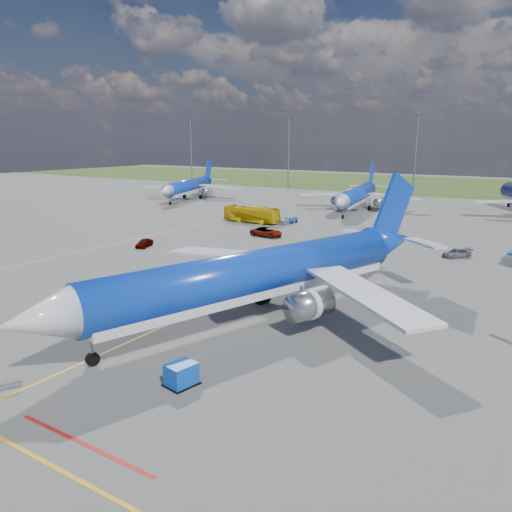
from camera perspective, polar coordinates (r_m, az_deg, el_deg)
The scene contains 13 objects.
ground at distance 45.58m, azimuth -7.75°, elevation -6.73°, with size 400.00×400.00×0.00m, color #575755.
grass_strip at distance 185.39m, azimuth 23.74°, elevation 7.29°, with size 400.00×80.00×0.01m, color #2D4719.
taxiway_lines at distance 68.14m, azimuth 7.45°, elevation -0.02°, with size 60.25×160.00×0.02m.
floodlight_masts at distance 143.78m, azimuth 25.64°, elevation 10.75°, with size 202.20×0.50×22.70m.
bg_jet_nw at distance 134.64m, azimuth -7.65°, elevation 6.46°, with size 28.83×37.83×9.91m, color #0C36B4, non-canonical shape.
bg_jet_nnw at distance 113.67m, azimuth 11.39°, elevation 5.10°, with size 29.06×38.14×9.99m, color #0C36B4, non-canonical shape.
main_airliner at distance 44.50m, azimuth 0.13°, elevation -7.11°, with size 34.13×44.80×11.73m, color #0C36B4, non-canonical shape.
uld_container at distance 33.22m, azimuth -8.54°, elevation -13.22°, with size 1.46×1.83×1.46m, color #0D47B8.
apron_bus at distance 95.21m, azimuth -0.51°, elevation 4.80°, with size 2.65×11.33×3.16m, color gold.
service_car_a at distance 75.11m, azimuth -12.65°, elevation 1.47°, with size 1.47×3.66×1.25m, color #999999.
service_car_b at distance 81.34m, azimuth 1.20°, elevation 2.76°, with size 2.47×5.35×1.49m, color #999999.
service_car_c at distance 72.11m, azimuth 21.96°, elevation 0.31°, with size 1.62×3.98×1.16m, color #999999.
baggage_tug_c at distance 94.44m, azimuth 3.73°, elevation 4.04°, with size 1.59×4.91×1.09m.
Camera 1 is at (27.84, -32.64, 15.41)m, focal length 35.00 mm.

